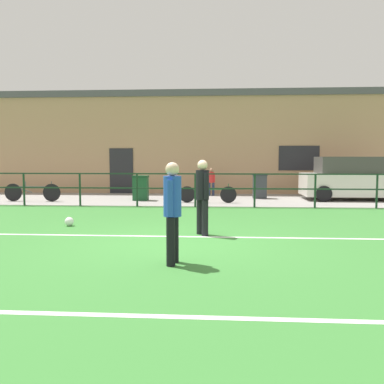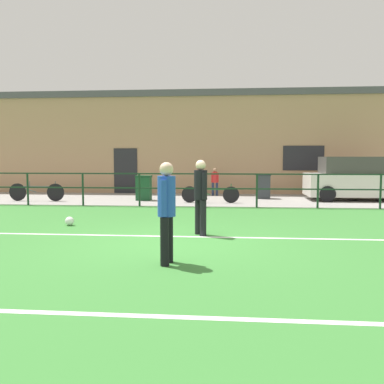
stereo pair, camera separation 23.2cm
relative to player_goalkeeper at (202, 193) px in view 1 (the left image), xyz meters
name	(u,v)px [view 1 (the left image)]	position (x,y,z in m)	size (l,w,h in m)	color
ground	(177,244)	(-0.47, -0.91, -0.95)	(60.00, 44.00, 0.04)	#387A33
field_line_touchline	(180,236)	(-0.47, -0.23, -0.92)	(36.00, 0.11, 0.00)	white
field_line_hash	(139,316)	(-0.47, -4.68, -0.92)	(36.00, 0.11, 0.00)	white
pavement_strip	(199,199)	(-0.47, 7.59, -0.92)	(48.00, 5.00, 0.02)	gray
perimeter_fence	(195,185)	(-0.47, 5.09, -0.18)	(36.07, 0.07, 1.15)	#193823
clubhouse_facade	(203,143)	(-0.47, 11.29, 1.46)	(28.00, 2.56, 4.76)	tan
player_goalkeeper	(202,193)	(0.00, 0.00, 0.00)	(0.29, 0.40, 1.63)	black
player_striker	(172,207)	(-0.36, -2.51, -0.01)	(0.28, 0.44, 1.61)	black
soccer_ball_match	(69,222)	(-3.32, 0.96, -0.82)	(0.22, 0.22, 0.22)	white
spectator_child	(211,180)	(-0.01, 9.12, -0.23)	(0.33, 0.21, 1.20)	#232D4C
parked_car_red	(351,180)	(5.52, 7.81, -0.11)	(3.84, 1.92, 1.69)	silver
bicycle_parked_0	(208,194)	(-0.09, 6.29, -0.59)	(2.12, 0.04, 0.71)	black
bicycle_parked_2	(32,192)	(-6.73, 6.29, -0.56)	(2.17, 0.04, 0.76)	black
trash_bin_0	(141,188)	(-2.71, 6.97, -0.42)	(0.59, 0.50, 0.96)	#194C28
trash_bin_1	(260,186)	(1.98, 8.08, -0.40)	(0.57, 0.48, 1.00)	#33383D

